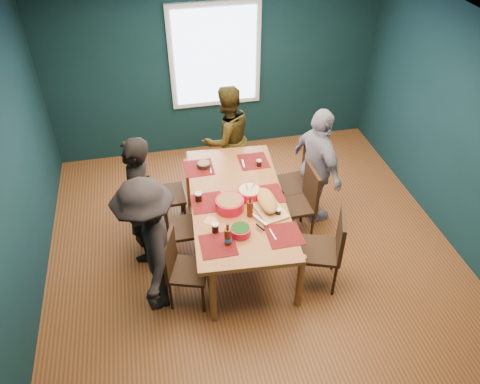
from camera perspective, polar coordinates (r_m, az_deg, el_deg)
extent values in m
cube|color=#9C552D|center=(5.94, 1.55, -7.11)|extent=(5.00, 5.00, 0.01)
cube|color=white|center=(4.43, 2.17, 18.14)|extent=(5.00, 5.00, 0.01)
cube|color=#0F2B34|center=(5.17, -26.22, -0.06)|extent=(0.01, 5.00, 2.70)
cube|color=#0F2B34|center=(6.09, 25.46, 6.17)|extent=(0.01, 5.00, 2.70)
cube|color=#0F2B34|center=(7.21, -3.04, 14.84)|extent=(5.00, 0.01, 2.70)
cube|color=#0F2B34|center=(3.43, 12.37, -20.43)|extent=(5.00, 0.01, 2.70)
cube|color=silver|center=(7.11, -3.05, 16.22)|extent=(1.35, 0.06, 1.55)
cube|color=#A75932|center=(5.42, -0.28, -1.04)|extent=(1.23, 2.22, 0.05)
cylinder|color=#A75932|center=(4.97, -3.30, -12.58)|extent=(0.08, 0.08, 0.76)
cylinder|color=#A75932|center=(5.13, 7.35, -10.76)|extent=(0.08, 0.08, 0.76)
cylinder|color=#A75932|center=(6.39, -6.27, 1.09)|extent=(0.08, 0.08, 0.76)
cylinder|color=#A75932|center=(6.52, 1.99, 2.17)|extent=(0.08, 0.08, 0.76)
cube|color=black|center=(6.06, -8.91, -0.40)|extent=(0.46, 0.46, 0.04)
cube|color=black|center=(5.89, -11.12, 1.32)|extent=(0.06, 0.45, 0.49)
cylinder|color=black|center=(6.07, -10.26, -3.64)|extent=(0.03, 0.03, 0.46)
cylinder|color=black|center=(6.08, -6.66, -3.08)|extent=(0.03, 0.03, 0.46)
cylinder|color=black|center=(6.36, -10.62, -1.37)|extent=(0.03, 0.03, 0.46)
cylinder|color=black|center=(6.37, -7.19, -0.84)|extent=(0.03, 0.03, 0.46)
cube|color=black|center=(5.60, -6.84, -4.34)|extent=(0.43, 0.43, 0.04)
cube|color=black|center=(5.42, -9.07, -2.64)|extent=(0.04, 0.43, 0.47)
cylinder|color=black|center=(5.63, -8.31, -7.63)|extent=(0.03, 0.03, 0.44)
cylinder|color=black|center=(5.64, -4.57, -7.12)|extent=(0.03, 0.03, 0.44)
cylinder|color=black|center=(5.89, -8.65, -5.10)|extent=(0.03, 0.03, 0.44)
cylinder|color=black|center=(5.90, -5.10, -4.62)|extent=(0.03, 0.03, 0.44)
cube|color=black|center=(5.14, -6.27, -9.53)|extent=(0.52, 0.52, 0.04)
cube|color=black|center=(4.99, -8.58, -7.43)|extent=(0.17, 0.40, 0.45)
cylinder|color=black|center=(5.23, -8.42, -12.45)|extent=(0.03, 0.03, 0.42)
cylinder|color=black|center=(5.17, -4.51, -12.87)|extent=(0.03, 0.03, 0.42)
cylinder|color=black|center=(5.45, -7.59, -9.60)|extent=(0.03, 0.03, 0.42)
cylinder|color=black|center=(5.39, -3.87, -9.96)|extent=(0.03, 0.03, 0.42)
cube|color=black|center=(6.21, 6.74, 1.01)|extent=(0.50, 0.50, 0.04)
cube|color=black|center=(6.13, 8.68, 3.36)|extent=(0.09, 0.45, 0.50)
cylinder|color=black|center=(6.17, 5.63, -2.24)|extent=(0.03, 0.03, 0.46)
cylinder|color=black|center=(6.31, 8.88, -1.51)|extent=(0.03, 0.03, 0.46)
cylinder|color=black|center=(6.44, 4.32, -0.10)|extent=(0.03, 0.03, 0.46)
cylinder|color=black|center=(6.58, 7.46, 0.55)|extent=(0.03, 0.03, 0.46)
cube|color=black|center=(5.88, 6.62, -1.59)|extent=(0.46, 0.46, 0.04)
cube|color=black|center=(5.77, 8.72, 0.74)|extent=(0.05, 0.45, 0.49)
cylinder|color=black|center=(5.86, 5.26, -4.94)|extent=(0.03, 0.03, 0.46)
cylinder|color=black|center=(5.97, 8.79, -4.31)|extent=(0.03, 0.03, 0.46)
cylinder|color=black|center=(6.12, 4.18, -2.54)|extent=(0.03, 0.03, 0.46)
cylinder|color=black|center=(6.23, 7.56, -1.98)|extent=(0.03, 0.03, 0.46)
cube|color=black|center=(5.33, 9.63, -7.05)|extent=(0.58, 0.58, 0.04)
cube|color=black|center=(5.16, 12.21, -5.11)|extent=(0.19, 0.44, 0.50)
cylinder|color=black|center=(5.37, 7.25, -10.26)|extent=(0.03, 0.03, 0.46)
cylinder|color=black|center=(5.40, 11.43, -10.55)|extent=(0.03, 0.03, 0.46)
cylinder|color=black|center=(5.63, 7.38, -7.30)|extent=(0.03, 0.03, 0.46)
cylinder|color=black|center=(5.66, 11.33, -7.59)|extent=(0.03, 0.03, 0.46)
imported|color=black|center=(5.48, -12.22, -1.13)|extent=(0.53, 0.68, 1.65)
imported|color=black|center=(6.53, -1.60, 6.50)|extent=(0.92, 0.82, 1.56)
imported|color=white|center=(5.99, 9.40, 2.94)|extent=(0.61, 1.02, 1.62)
imported|color=black|center=(4.90, -11.00, -6.62)|extent=(0.62, 1.07, 1.65)
cylinder|color=red|center=(5.23, -1.26, -1.51)|extent=(0.32, 0.32, 0.13)
cylinder|color=#53832F|center=(5.19, -1.27, -1.01)|extent=(0.28, 0.28, 0.02)
cylinder|color=red|center=(5.40, 1.14, -0.14)|extent=(0.28, 0.28, 0.11)
cylinder|color=beige|center=(5.37, 1.15, 0.28)|extent=(0.24, 0.24, 0.02)
cylinder|color=tan|center=(5.35, 1.54, 0.68)|extent=(0.08, 0.15, 0.22)
cylinder|color=tan|center=(5.34, 0.87, 0.59)|extent=(0.07, 0.15, 0.22)
cylinder|color=red|center=(4.93, 0.04, -4.76)|extent=(0.22, 0.22, 0.09)
cylinder|color=#124A13|center=(4.90, 0.04, -4.41)|extent=(0.20, 0.20, 0.02)
cube|color=tan|center=(5.30, 3.26, -1.71)|extent=(0.41, 0.62, 0.02)
ellipsoid|color=#AF7C3E|center=(5.25, 3.29, -1.06)|extent=(0.30, 0.48, 0.13)
cube|color=#BBBCC2|center=(5.09, 2.44, -3.36)|extent=(0.13, 0.21, 0.00)
cylinder|color=black|center=(4.99, 2.48, -4.30)|extent=(0.08, 0.12, 0.02)
sphere|color=#195613|center=(5.15, 3.65, -1.86)|extent=(0.04, 0.04, 0.04)
sphere|color=#195613|center=(5.24, 3.30, -1.00)|extent=(0.04, 0.04, 0.04)
sphere|color=#195613|center=(5.33, 2.95, -0.17)|extent=(0.04, 0.04, 0.04)
cylinder|color=black|center=(5.90, -4.44, 3.31)|extent=(0.17, 0.17, 0.07)
cylinder|color=#53832F|center=(5.89, -4.45, 3.54)|extent=(0.14, 0.14, 0.02)
cylinder|color=#4D1C0D|center=(4.79, -1.50, -5.48)|extent=(0.07, 0.07, 0.20)
cylinder|color=#4D1C0D|center=(4.69, -1.53, -4.24)|extent=(0.03, 0.03, 0.08)
cylinder|color=blue|center=(4.81, -1.49, -5.77)|extent=(0.08, 0.08, 0.05)
cylinder|color=#4D1C0D|center=(5.11, 1.22, -2.08)|extent=(0.07, 0.07, 0.20)
cylinder|color=#4D1C0D|center=(5.03, 1.24, -0.89)|extent=(0.03, 0.03, 0.08)
cylinder|color=black|center=(4.96, -3.04, -4.39)|extent=(0.08, 0.08, 0.11)
cylinder|color=silver|center=(4.92, -3.06, -3.96)|extent=(0.08, 0.08, 0.02)
cylinder|color=black|center=(5.17, 4.71, -2.48)|extent=(0.06, 0.06, 0.09)
cylinder|color=silver|center=(5.15, 4.73, -2.16)|extent=(0.06, 0.06, 0.01)
cylinder|color=black|center=(5.90, 2.33, 3.53)|extent=(0.06, 0.06, 0.09)
cylinder|color=silver|center=(5.88, 2.34, 3.84)|extent=(0.06, 0.06, 0.01)
cylinder|color=black|center=(5.36, -5.08, -0.62)|extent=(0.08, 0.08, 0.11)
cylinder|color=silver|center=(5.33, -5.11, -0.20)|extent=(0.08, 0.08, 0.02)
cube|color=#F48567|center=(5.51, 2.96, 0.05)|extent=(0.19, 0.19, 0.00)
cube|color=#F48567|center=(5.13, -3.61, -3.49)|extent=(0.16, 0.16, 0.00)
cube|color=#F48567|center=(5.00, 4.98, -4.87)|extent=(0.17, 0.17, 0.00)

